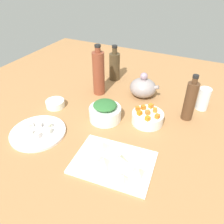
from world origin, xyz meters
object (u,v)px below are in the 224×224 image
cutting_board (113,162)px  bowl_carrots (148,118)px  teapot (143,87)px  bottle_0 (115,66)px  bowl_greens (105,114)px  bottle_1 (99,73)px  bowl_small_side (55,104)px  plate_tofu (38,132)px  bottle_2 (190,101)px  drinking_glass_0 (203,99)px

cutting_board → bowl_carrots: (3.21, 28.95, 2.01)cm
teapot → bottle_0: bottle_0 is taller
cutting_board → bottle_0: 68.66cm
bowl_greens → bottle_1: 26.13cm
cutting_board → bowl_small_side: bowl_small_side is taller
plate_tofu → teapot: size_ratio=1.49×
bowl_carrots → bottle_2: size_ratio=0.64×
cutting_board → bowl_carrots: bearing=83.7°
plate_tofu → bowl_carrots: bowl_carrots is taller
plate_tofu → cutting_board: bearing=-1.6°
bottle_0 → drinking_glass_0: bottle_0 is taller
bottle_2 → plate_tofu: bearing=-144.5°
bottle_2 → bowl_carrots: bearing=-144.2°
bowl_greens → bottle_2: size_ratio=0.66×
teapot → bottle_1: 24.67cm
cutting_board → bottle_1: 53.10cm
bottle_2 → drinking_glass_0: 13.04cm
bottle_0 → cutting_board: bearing=-64.9°
bowl_greens → teapot: 28.69cm
bowl_small_side → teapot: bearing=38.8°
bowl_carrots → bowl_small_side: 46.31cm
bowl_carrots → bottle_2: (15.40, 11.09, 7.06)cm
bottle_0 → drinking_glass_0: (52.62, -10.39, -3.10)cm
bowl_small_side → bottle_2: 64.37cm
cutting_board → bowl_small_side: size_ratio=3.13×
bowl_greens → bowl_small_side: bearing=-176.7°
bowl_greens → bottle_0: size_ratio=0.69×
bottle_1 → bowl_greens: bearing=-55.0°
bowl_greens → bowl_carrots: (18.32, 6.26, -0.62)cm
teapot → drinking_glass_0: 30.34cm
plate_tofu → bowl_carrots: (39.30, 27.94, 1.91)cm
bowl_small_side → teapot: (35.85, 28.87, 3.55)cm
drinking_glass_0 → bowl_greens: bearing=-143.6°
plate_tofu → bowl_greens: 30.28cm
bottle_0 → bottle_2: 52.23cm
bowl_small_side → bowl_carrots: bearing=9.7°
cutting_board → teapot: size_ratio=1.84×
cutting_board → plate_tofu: bearing=178.4°
plate_tofu → bowl_greens: (20.98, 21.68, 2.52)cm
bottle_2 → cutting_board: bearing=-114.9°
bowl_greens → bottle_2: bearing=27.2°
plate_tofu → drinking_glass_0: drinking_glass_0 is taller
bottle_1 → drinking_glass_0: bottle_1 is taller
plate_tofu → teapot: bearing=58.9°
bowl_small_side → bottle_1: bearing=58.6°
plate_tofu → bottle_0: (7.20, 60.73, 8.10)cm
teapot → bottle_1: bottle_1 is taller
bowl_small_side → bottle_1: size_ratio=0.34×
cutting_board → teapot: 50.66cm
plate_tofu → bowl_small_side: size_ratio=2.54×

